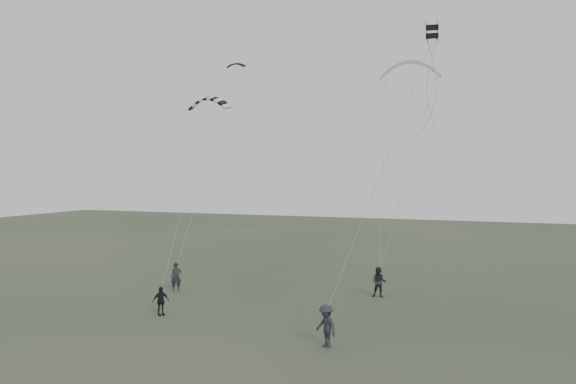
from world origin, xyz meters
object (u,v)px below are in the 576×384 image
(flyer_left, at_px, (176,277))
(flyer_right, at_px, (379,282))
(kite_dark_small, at_px, (236,64))
(kite_striped, at_px, (209,98))
(kite_pale_large, at_px, (410,62))
(kite_box, at_px, (432,32))
(flyer_far, at_px, (326,326))
(flyer_center, at_px, (161,301))

(flyer_left, xyz_separation_m, flyer_right, (13.12, 3.03, -0.00))
(kite_dark_small, xyz_separation_m, kite_striped, (0.68, -5.45, -3.28))
(flyer_left, bearing_deg, kite_pale_large, -6.85)
(flyer_right, distance_m, kite_box, 15.60)
(flyer_left, relative_size, kite_box, 2.66)
(flyer_far, xyz_separation_m, kite_pale_large, (1.39, 15.30, 14.64))
(flyer_left, xyz_separation_m, kite_pale_large, (14.34, 7.30, 14.65))
(kite_dark_small, xyz_separation_m, kite_box, (15.19, -7.23, -0.64))
(kite_striped, bearing_deg, flyer_left, -168.93)
(flyer_center, height_order, kite_box, kite_box)
(flyer_far, xyz_separation_m, kite_dark_small, (-11.36, 13.94, 15.16))
(flyer_center, bearing_deg, flyer_right, -15.87)
(kite_pale_large, relative_size, kite_striped, 1.47)
(flyer_right, height_order, flyer_center, flyer_right)
(flyer_far, distance_m, kite_box, 16.45)
(flyer_right, distance_m, flyer_center, 13.71)
(flyer_left, relative_size, flyer_far, 0.99)
(kite_box, bearing_deg, flyer_center, -169.19)
(flyer_center, bearing_deg, flyer_far, -68.06)
(flyer_left, bearing_deg, kite_box, -38.22)
(flyer_center, distance_m, kite_striped, 13.60)
(flyer_far, relative_size, kite_pale_large, 0.46)
(flyer_left, xyz_separation_m, kite_box, (16.78, -1.29, 14.53))
(flyer_right, relative_size, flyer_far, 0.99)
(kite_dark_small, distance_m, kite_pale_large, 12.83)
(flyer_far, xyz_separation_m, kite_striped, (-10.68, 8.48, 11.88))
(kite_striped, bearing_deg, kite_pale_large, 28.65)
(kite_striped, bearing_deg, kite_dark_small, 96.31)
(flyer_left, distance_m, kite_box, 22.24)
(flyer_center, distance_m, kite_dark_small, 19.35)
(flyer_center, xyz_separation_m, kite_box, (14.13, 4.54, 14.69))
(kite_striped, distance_m, kite_box, 14.85)
(flyer_right, relative_size, kite_dark_small, 1.38)
(flyer_left, bearing_deg, kite_striped, -21.93)
(flyer_right, relative_size, flyer_center, 1.19)
(flyer_center, xyz_separation_m, flyer_far, (10.29, -2.17, 0.17))
(flyer_left, height_order, kite_striped, kite_striped)
(flyer_left, relative_size, kite_pale_large, 0.46)
(flyer_right, bearing_deg, kite_striped, -171.21)
(kite_striped, relative_size, kite_box, 3.94)
(flyer_right, bearing_deg, kite_box, -54.19)
(flyer_right, bearing_deg, kite_pale_large, 69.53)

